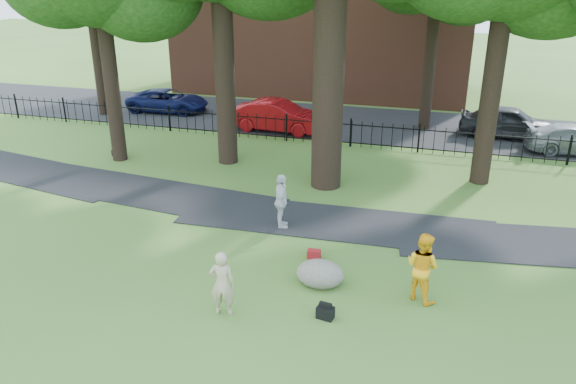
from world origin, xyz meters
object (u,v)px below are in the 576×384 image
(woman, at_px, (222,283))
(lamppost, at_px, (111,110))
(boulder, at_px, (320,272))
(man, at_px, (422,267))
(red_sedan, at_px, (278,116))

(woman, height_order, lamppost, lamppost)
(woman, relative_size, boulder, 1.33)
(man, relative_size, lamppost, 0.44)
(woman, bearing_deg, man, -168.00)
(lamppost, distance_m, red_sedan, 7.99)
(man, relative_size, red_sedan, 0.39)
(woman, height_order, red_sedan, woman)
(boulder, relative_size, red_sedan, 0.27)
(man, bearing_deg, woman, 55.61)
(boulder, bearing_deg, woman, -134.69)
(boulder, relative_size, lamppost, 0.30)
(lamppost, bearing_deg, woman, -67.85)
(boulder, bearing_deg, man, 0.92)
(red_sedan, bearing_deg, woman, -163.84)
(man, distance_m, lamppost, 15.50)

